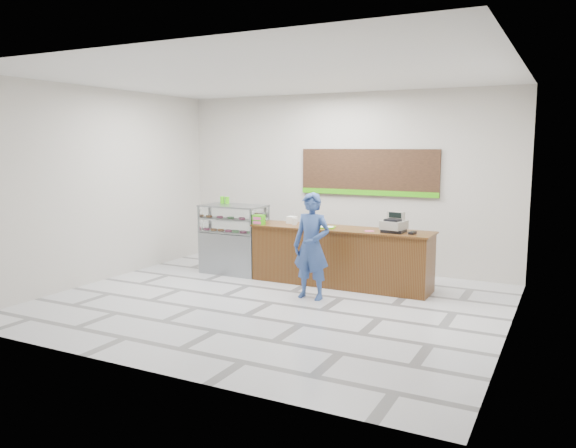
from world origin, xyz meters
The scene contains 16 objects.
floor centered at (0.00, 0.00, 0.00)m, with size 7.00×7.00×0.00m, color silver.
back_wall centered at (0.00, 3.00, 1.75)m, with size 7.00×7.00×0.00m, color beige.
ceiling centered at (0.00, 0.00, 3.50)m, with size 7.00×7.00×0.00m, color silver.
sales_counter centered at (0.55, 1.55, 0.52)m, with size 3.26×0.76×1.03m.
display_case centered at (-1.67, 1.55, 0.68)m, with size 1.22×0.72×1.33m.
menu_board centered at (0.55, 2.96, 1.93)m, with size 2.80×0.06×0.90m.
cash_register centered at (1.52, 1.51, 1.16)m, with size 0.43×0.44×0.34m.
card_terminal centered at (1.85, 1.44, 1.05)m, with size 0.09×0.17×0.04m, color black.
serving_tray centered at (0.28, 1.44, 1.04)m, with size 0.44×0.36×0.02m.
napkin_box centered at (-0.47, 1.68, 1.10)m, with size 0.15×0.15×0.13m, color white.
straw_cup centered at (-0.34, 1.51, 1.09)m, with size 0.09×0.09×0.13m, color silver.
promo_box centered at (-0.95, 1.28, 1.12)m, with size 0.20×0.13×0.18m, color #3FBC0E.
donut_decal centered at (1.12, 1.43, 1.03)m, with size 0.17×0.17×0.00m, color #DC4E8A.
green_cup_left centered at (-2.04, 1.72, 1.40)m, with size 0.09×0.09×0.14m, color #3FBC0E.
green_cup_right centered at (-1.93, 1.72, 1.40)m, with size 0.09×0.09×0.13m, color #3FBC0E.
customer centered at (0.46, 0.54, 0.86)m, with size 0.63×0.41×1.73m, color #2F4B88.
Camera 1 is at (4.16, -7.55, 2.47)m, focal length 35.00 mm.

